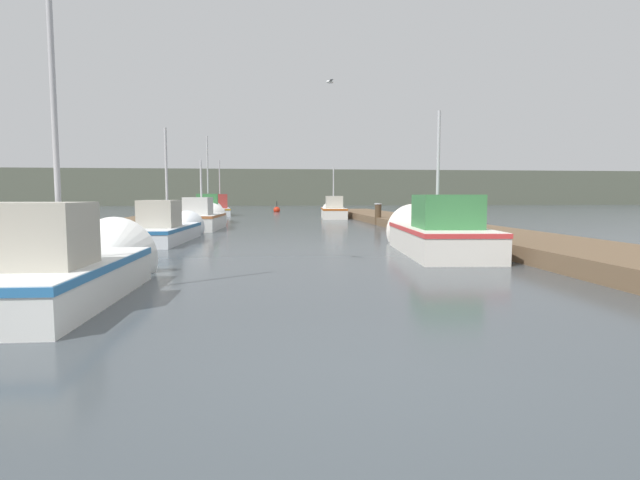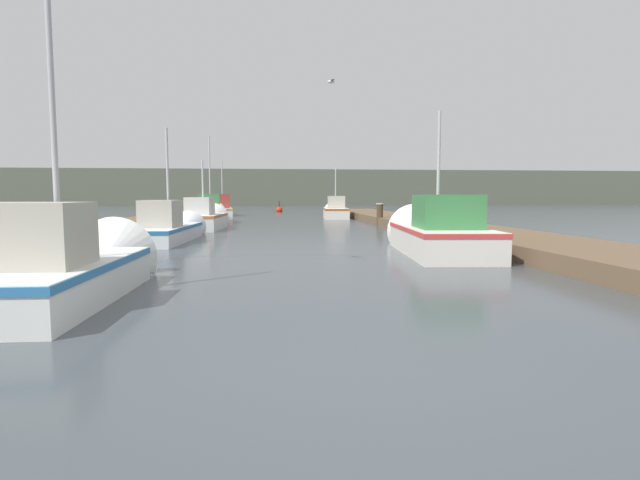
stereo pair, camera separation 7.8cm
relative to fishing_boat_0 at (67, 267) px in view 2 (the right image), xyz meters
name	(u,v)px [view 2 (the right image)]	position (x,y,z in m)	size (l,w,h in m)	color
ground_plane	(360,389)	(3.61, -3.95, -0.42)	(200.00, 200.00, 0.00)	#3D4449
dock_left	(124,229)	(-2.51, 12.05, -0.23)	(2.85, 40.00, 0.37)	brown
dock_right	(436,227)	(9.73, 12.05, -0.23)	(2.85, 40.00, 0.37)	brown
distant_shore_ridge	(272,188)	(3.61, 69.88, 2.10)	(120.00, 16.00, 5.04)	#565B4C
fishing_boat_0	(67,267)	(0.00, 0.00, 0.00)	(1.79, 4.57, 4.79)	silver
fishing_boat_1	(434,233)	(7.25, 5.01, 0.06)	(2.26, 5.60, 4.08)	silver
fishing_boat_2	(171,228)	(-0.21, 9.08, -0.03)	(1.68, 5.66, 3.96)	silver
fishing_boat_3	(205,219)	(0.19, 14.64, 0.03)	(1.87, 4.68, 3.40)	silver
fishing_boat_4	(211,213)	(-0.15, 20.08, 0.06)	(2.06, 5.66, 5.06)	silver
fishing_boat_5	(335,211)	(7.27, 24.23, 0.03)	(1.86, 5.29, 3.60)	silver
fishing_boat_6	(222,209)	(-0.37, 29.84, 0.05)	(1.90, 6.51, 4.33)	silver
mooring_piling_0	(380,214)	(8.41, 16.45, 0.12)	(0.36, 0.36, 1.06)	#473523
mooring_piling_1	(335,205)	(8.30, 32.05, 0.29)	(0.31, 0.31, 1.40)	#473523
channel_buoy	(279,210)	(3.96, 36.23, -0.25)	(0.59, 0.59, 1.09)	red
seagull_1	(331,82)	(5.38, 11.67, 5.34)	(0.30, 0.56, 0.12)	white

